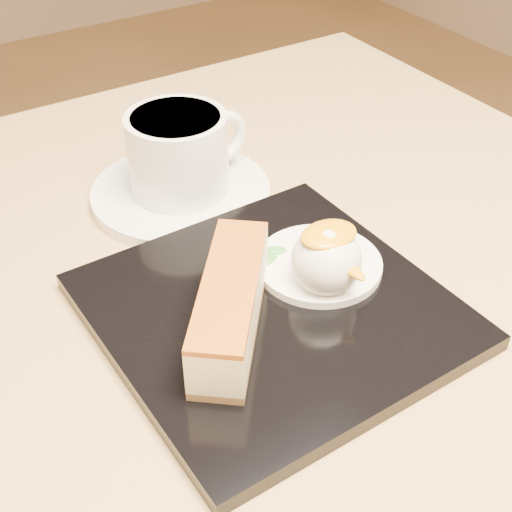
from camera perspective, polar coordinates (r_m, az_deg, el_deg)
table at (r=0.59m, az=-1.41°, el=-17.57°), size 0.80×0.80×0.72m
dessert_plate at (r=0.48m, az=1.27°, el=-4.40°), size 0.22×0.22×0.01m
cheesecake at (r=0.45m, az=-2.07°, el=-3.90°), size 0.11×0.12×0.04m
cream_smear at (r=0.51m, az=5.05°, el=-0.65°), size 0.09×0.09×0.01m
ice_cream_scoop at (r=0.48m, az=5.64°, el=-0.34°), size 0.05×0.05×0.05m
mango_sauce at (r=0.47m, az=5.83°, el=1.73°), size 0.04×0.03×0.01m
mint_sprig at (r=0.51m, az=0.78°, el=0.07°), size 0.03×0.02×0.00m
saucer at (r=0.60m, az=-6.02°, el=5.02°), size 0.15×0.15×0.01m
coffee_cup at (r=0.59m, az=-6.10°, el=8.32°), size 0.11×0.08×0.07m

